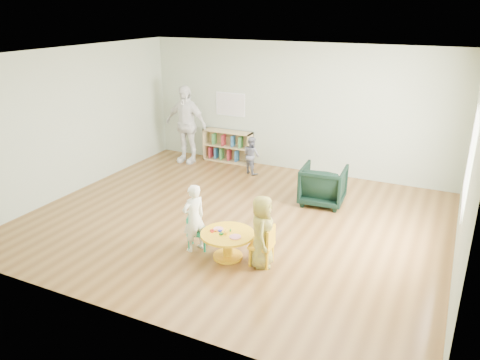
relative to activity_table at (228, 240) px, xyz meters
The scene contains 11 objects.
room 2.08m from the activity_table, 110.48° to the left, with size 7.10×7.00×2.80m.
activity_table is the anchor object (origin of this frame).
kid_chair_left 0.58m from the activity_table, behind, with size 0.38×0.38×0.55m.
kid_chair_right 0.57m from the activity_table, ahead, with size 0.34×0.34×0.60m.
bookshelf 4.58m from the activity_table, 117.04° to the left, with size 1.20×0.30×0.75m.
alphabet_poster 4.81m from the activity_table, 116.20° to the left, with size 0.74×0.01×0.54m.
armchair 2.66m from the activity_table, 75.08° to the left, with size 0.79×0.81×0.74m, color black.
child_left 0.62m from the activity_table, behind, with size 0.39×0.25×1.06m, color white.
child_right 0.59m from the activity_table, ahead, with size 0.52×0.34×1.06m, color #F9F41B.
toddler 3.74m from the activity_table, 109.02° to the left, with size 0.41×0.32×0.84m, color #171E3B.
adult_caretaker 4.71m from the activity_table, 129.12° to the left, with size 1.07×0.44×1.82m, color white.
Camera 1 is at (3.28, -6.64, 3.51)m, focal length 35.00 mm.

